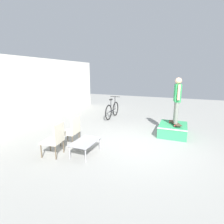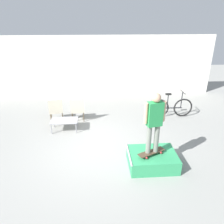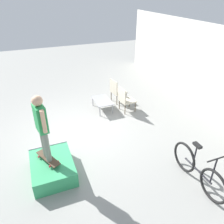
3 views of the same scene
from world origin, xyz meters
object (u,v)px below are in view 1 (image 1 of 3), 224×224
object	(u,v)px
skate_ramp_box	(173,130)
patio_chair_right	(72,130)
coffee_table	(85,142)
patio_chair_left	(55,138)
bicycle	(112,110)
person_skater	(177,97)
skateboard_on_ramp	(175,123)

from	to	relation	value
skate_ramp_box	patio_chair_right	size ratio (longest dim) A/B	1.39
coffee_table	patio_chair_left	xyz separation A→B (m)	(-0.40, 0.74, 0.16)
bicycle	person_skater	bearing A→B (deg)	-116.48
skateboard_on_ramp	patio_chair_right	world-z (taller)	patio_chair_right
patio_chair_left	patio_chair_right	world-z (taller)	same
person_skater	skate_ramp_box	bearing A→B (deg)	39.92
coffee_table	patio_chair_right	size ratio (longest dim) A/B	1.01
patio_chair_right	bicycle	world-z (taller)	bicycle
person_skater	coffee_table	xyz separation A→B (m)	(-2.63, 2.31, -1.11)
skateboard_on_ramp	patio_chair_left	world-z (taller)	patio_chair_left
bicycle	patio_chair_left	bearing A→B (deg)	-178.45
patio_chair_left	person_skater	bearing A→B (deg)	125.43
skate_ramp_box	patio_chair_left	xyz separation A→B (m)	(-3.08, 2.99, 0.32)
person_skater	patio_chair_left	size ratio (longest dim) A/B	1.74
skate_ramp_box	patio_chair_left	size ratio (longest dim) A/B	1.39
person_skater	coffee_table	distance (m)	3.67
patio_chair_right	bicycle	distance (m)	3.79
skateboard_on_ramp	patio_chair_left	bearing A→B (deg)	109.54
coffee_table	patio_chair_right	xyz separation A→B (m)	(0.43, 0.74, 0.16)
skate_ramp_box	bicycle	world-z (taller)	bicycle
patio_chair_left	bicycle	distance (m)	4.62
bicycle	patio_chair_right	bearing A→B (deg)	-178.09
skateboard_on_ramp	patio_chair_right	xyz separation A→B (m)	(-2.20, 3.06, 0.04)
patio_chair_left	skate_ramp_box	bearing A→B (deg)	126.51
patio_chair_left	patio_chair_right	distance (m)	0.83
person_skater	patio_chair_left	xyz separation A→B (m)	(-3.03, 3.06, -0.95)
skate_ramp_box	bicycle	size ratio (longest dim) A/B	0.75
skate_ramp_box	coffee_table	world-z (taller)	skate_ramp_box
skateboard_on_ramp	skate_ramp_box	bearing A→B (deg)	26.11
person_skater	coffee_table	size ratio (longest dim) A/B	1.72
bicycle	skateboard_on_ramp	bearing A→B (deg)	-116.48
skate_ramp_box	patio_chair_left	world-z (taller)	patio_chair_left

